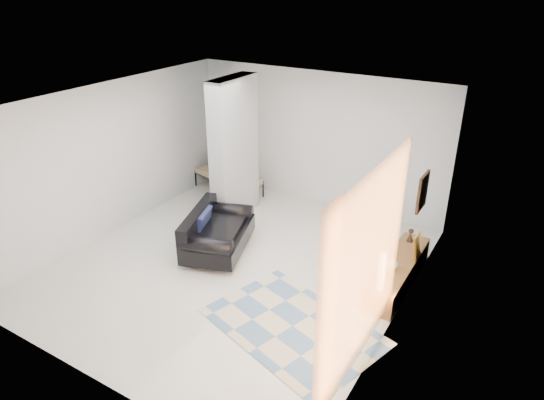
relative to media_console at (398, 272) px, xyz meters
The scene contains 17 objects.
floor 2.68m from the media_console, 160.29° to the right, with size 6.00×6.00×0.00m, color beige.
ceiling 3.73m from the media_console, 160.29° to the right, with size 6.00×6.00×0.00m, color white.
wall_back 3.49m from the media_console, 140.23° to the left, with size 6.00×6.00×0.00m, color silver.
wall_front 4.80m from the media_console, 122.85° to the right, with size 6.00×6.00×0.00m, color silver.
wall_left 5.48m from the media_console, behind, with size 6.00×6.00×0.00m, color silver.
wall_right 1.52m from the media_console, 75.71° to the right, with size 6.00×6.00×0.00m, color silver.
partition_column 3.88m from the media_console, 169.10° to the left, with size 0.35×1.20×2.80m, color #9DA1A4.
hallway_door 5.12m from the media_console, 156.00° to the left, with size 0.85×0.06×2.04m, color silver.
curtain 2.41m from the media_console, 85.82° to the right, with size 2.55×2.55×0.00m, color orange.
wall_art 1.46m from the media_console, ahead, with size 0.04×0.45×0.55m, color #311B0D.
media_console is the anchor object (origin of this frame).
loveseat 3.19m from the media_console, 167.66° to the right, with size 1.40×1.81×0.76m.
daybed 4.72m from the media_console, 160.38° to the left, with size 1.71×1.01×0.77m.
area_rug 2.03m from the media_console, 117.04° to the right, with size 2.39×1.59×0.01m, color #C2B895.
cylinder_lamp 1.00m from the media_console, 91.33° to the right, with size 0.11×0.11×0.60m, color white.
bronze_figurine 0.78m from the media_console, 94.00° to the left, with size 0.12×0.12×0.23m, color #311F15, non-canonical shape.
vase 0.39m from the media_console, 101.19° to the right, with size 0.19×0.19×0.20m, color silver.
Camera 1 is at (4.14, -5.69, 4.51)m, focal length 32.00 mm.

